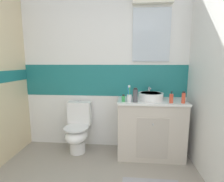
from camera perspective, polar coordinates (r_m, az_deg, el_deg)
wall_back_tiled at (r=2.80m, az=-2.33°, el=6.91°), size 3.20×0.20×2.50m
vanity_cabinet at (r=2.67m, az=12.52°, el=-11.80°), size 0.96×0.52×0.85m
sink_basin at (r=2.57m, az=12.68°, el=-1.57°), size 0.36×0.40×0.16m
toilet at (r=2.78m, az=-11.31°, el=-12.28°), size 0.37×0.50×0.78m
toothbrush_cup at (r=2.38m, az=5.79°, el=-2.17°), size 0.07×0.07×0.23m
soap_dispenser at (r=2.43m, az=19.07°, el=-2.30°), size 0.05×0.05×0.16m
deodorant_spray_can at (r=2.46m, az=22.62°, el=-2.06°), size 0.05×0.05×0.16m
perfume_flask_small at (r=2.37m, az=3.80°, el=-2.43°), size 0.05×0.03×0.10m
mouthwash_bottle at (r=2.36m, az=7.71°, el=-1.43°), size 0.07×0.07×0.20m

